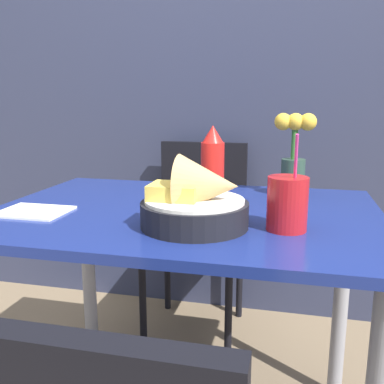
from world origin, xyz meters
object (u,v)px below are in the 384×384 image
flower_vase (294,154)px  chair_far_window (199,218)px  drink_cup (287,205)px  food_basket (198,202)px  ketchup_bottle (212,167)px

flower_vase → chair_far_window: bearing=130.4°
drink_cup → flower_vase: 0.38m
drink_cup → food_basket: bearing=-173.7°
chair_far_window → drink_cup: bearing=-65.2°
chair_far_window → flower_vase: bearing=-49.6°
chair_far_window → ketchup_bottle: (0.18, -0.64, 0.34)m
food_basket → drink_cup: size_ratio=1.14×
flower_vase → food_basket: bearing=-118.2°
drink_cup → flower_vase: size_ratio=0.88×
ketchup_bottle → flower_vase: flower_vase is taller
food_basket → chair_far_window: bearing=102.1°
chair_far_window → drink_cup: (0.39, -0.85, 0.29)m
ketchup_bottle → drink_cup: 0.30m
food_basket → ketchup_bottle: bearing=92.3°
ketchup_bottle → chair_far_window: bearing=105.5°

